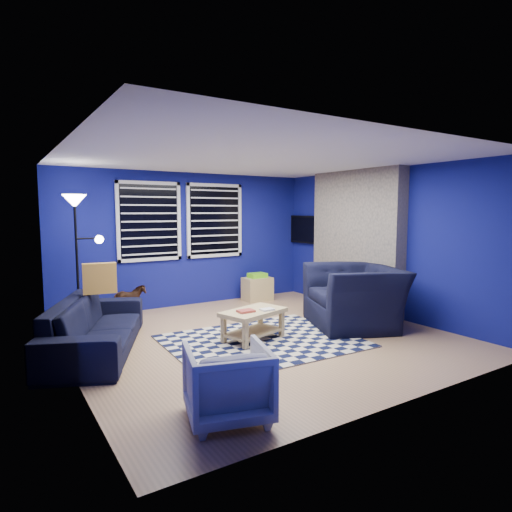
{
  "coord_description": "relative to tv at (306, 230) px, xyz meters",
  "views": [
    {
      "loc": [
        -3.2,
        -5.01,
        1.78
      ],
      "look_at": [
        0.13,
        0.3,
        1.12
      ],
      "focal_mm": 30.0,
      "sensor_mm": 36.0,
      "label": 1
    }
  ],
  "objects": [
    {
      "name": "coffee_table",
      "position": [
        -2.61,
        -2.11,
        -1.09
      ],
      "size": [
        1.01,
        0.75,
        0.45
      ],
      "rotation": [
        0.0,
        0.0,
        0.29
      ],
      "color": "tan",
      "rests_on": "rug"
    },
    {
      "name": "window_left",
      "position": [
        -3.2,
        0.46,
        0.2
      ],
      "size": [
        1.17,
        0.06,
        1.42
      ],
      "color": "black",
      "rests_on": "wall_back"
    },
    {
      "name": "floor_lamp",
      "position": [
        -4.52,
        -0.24,
        0.26
      ],
      "size": [
        0.55,
        0.34,
        2.02
      ],
      "color": "black",
      "rests_on": "floor"
    },
    {
      "name": "sofa",
      "position": [
        -4.55,
        -1.44,
        -1.07
      ],
      "size": [
        2.46,
        1.73,
        0.67
      ],
      "primitive_type": "imported",
      "rotation": [
        0.0,
        0.0,
        1.16
      ],
      "color": "black",
      "rests_on": "floor"
    },
    {
      "name": "wall_back",
      "position": [
        -2.45,
        0.5,
        -0.15
      ],
      "size": [
        5.0,
        0.0,
        5.0
      ],
      "primitive_type": "plane",
      "rotation": [
        1.57,
        0.0,
        0.0
      ],
      "color": "navy",
      "rests_on": "floor"
    },
    {
      "name": "ceiling",
      "position": [
        -2.45,
        -2.0,
        1.1
      ],
      "size": [
        5.0,
        5.0,
        0.0
      ],
      "primitive_type": "plane",
      "rotation": [
        3.14,
        0.0,
        0.0
      ],
      "color": "white",
      "rests_on": "wall_back"
    },
    {
      "name": "tv",
      "position": [
        0.0,
        0.0,
        0.0
      ],
      "size": [
        0.07,
        1.0,
        0.58
      ],
      "color": "black",
      "rests_on": "wall_right"
    },
    {
      "name": "wall_right",
      "position": [
        0.05,
        -2.0,
        -0.15
      ],
      "size": [
        0.0,
        5.0,
        5.0
      ],
      "primitive_type": "plane",
      "rotation": [
        1.57,
        0.0,
        -1.57
      ],
      "color": "navy",
      "rests_on": "floor"
    },
    {
      "name": "wall_left",
      "position": [
        -4.95,
        -2.0,
        -0.15
      ],
      "size": [
        0.0,
        5.0,
        5.0
      ],
      "primitive_type": "plane",
      "rotation": [
        1.57,
        0.0,
        1.57
      ],
      "color": "navy",
      "rests_on": "floor"
    },
    {
      "name": "rocking_horse",
      "position": [
        -3.69,
        0.15,
        -1.09
      ],
      "size": [
        0.3,
        0.58,
        0.47
      ],
      "primitive_type": "imported",
      "rotation": [
        0.0,
        0.0,
        1.48
      ],
      "color": "#4E3019",
      "rests_on": "floor"
    },
    {
      "name": "rug",
      "position": [
        -2.54,
        -2.22,
        -1.39
      ],
      "size": [
        2.57,
        2.09,
        0.02
      ],
      "primitive_type": "cube",
      "rotation": [
        0.0,
        0.0,
        -0.03
      ],
      "color": "black",
      "rests_on": "floor"
    },
    {
      "name": "armchair_big",
      "position": [
        -0.89,
        -2.3,
        -0.93
      ],
      "size": [
        1.8,
        1.7,
        0.93
      ],
      "primitive_type": "imported",
      "rotation": [
        0.0,
        0.0,
        -1.96
      ],
      "color": "black",
      "rests_on": "floor"
    },
    {
      "name": "throw_pillow",
      "position": [
        -4.4,
        -1.03,
        -0.52
      ],
      "size": [
        0.45,
        0.21,
        0.41
      ],
      "primitive_type": "cube",
      "rotation": [
        0.0,
        0.0,
        -0.18
      ],
      "color": "gold",
      "rests_on": "sofa"
    },
    {
      "name": "armchair_bent",
      "position": [
        -3.98,
        -3.89,
        -1.08
      ],
      "size": [
        0.86,
        0.87,
        0.65
      ],
      "primitive_type": "imported",
      "rotation": [
        0.0,
        0.0,
        2.87
      ],
      "color": "gray",
      "rests_on": "floor"
    },
    {
      "name": "fireplace",
      "position": [
        -0.09,
        -1.5,
        -0.2
      ],
      "size": [
        0.65,
        2.0,
        2.5
      ],
      "color": "gray",
      "rests_on": "floor"
    },
    {
      "name": "cabinet",
      "position": [
        -1.13,
        0.13,
        -1.16
      ],
      "size": [
        0.55,
        0.37,
        0.55
      ],
      "rotation": [
        0.0,
        0.0,
        -0.0
      ],
      "color": "tan",
      "rests_on": "floor"
    },
    {
      "name": "floor",
      "position": [
        -2.45,
        -2.0,
        -1.4
      ],
      "size": [
        5.0,
        5.0,
        0.0
      ],
      "primitive_type": "plane",
      "color": "tan",
      "rests_on": "ground"
    },
    {
      "name": "window_right",
      "position": [
        -1.9,
        0.46,
        0.2
      ],
      "size": [
        1.17,
        0.06,
        1.42
      ],
      "color": "black",
      "rests_on": "wall_back"
    }
  ]
}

